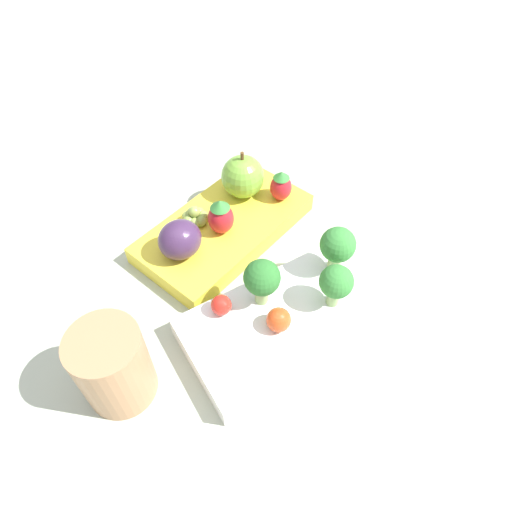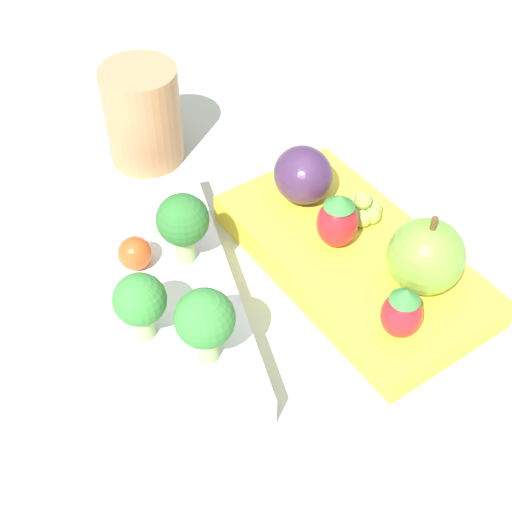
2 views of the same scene
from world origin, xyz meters
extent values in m
plane|color=#ADB7A3|center=(0.00, 0.00, 0.00)|extent=(4.00, 4.00, 0.00)
cube|color=white|center=(0.01, 0.07, 0.01)|extent=(0.24, 0.14, 0.02)
cube|color=yellow|center=(-0.01, -0.07, 0.01)|extent=(0.22, 0.14, 0.02)
cylinder|color=#93B770|center=(-0.06, 0.06, 0.04)|extent=(0.01, 0.01, 0.02)
sphere|color=#388438|center=(-0.06, 0.06, 0.06)|extent=(0.04, 0.04, 0.04)
cylinder|color=#93B770|center=(-0.02, 0.09, 0.03)|extent=(0.01, 0.01, 0.02)
sphere|color=#388438|center=(-0.02, 0.09, 0.06)|extent=(0.03, 0.03, 0.03)
cylinder|color=#93B770|center=(0.03, 0.04, 0.04)|extent=(0.01, 0.01, 0.02)
sphere|color=#2D702D|center=(0.03, 0.04, 0.06)|extent=(0.04, 0.04, 0.04)
sphere|color=#DB4C1E|center=(0.04, 0.08, 0.04)|extent=(0.02, 0.02, 0.02)
sphere|color=red|center=(0.07, 0.03, 0.03)|extent=(0.02, 0.02, 0.02)
sphere|color=#70A838|center=(-0.06, -0.10, 0.05)|extent=(0.05, 0.05, 0.05)
cylinder|color=brown|center=(-0.06, -0.10, 0.08)|extent=(0.00, 0.00, 0.01)
ellipsoid|color=red|center=(0.00, -0.06, 0.04)|extent=(0.03, 0.03, 0.04)
cone|color=#388438|center=(0.00, -0.06, 0.06)|extent=(0.02, 0.02, 0.01)
ellipsoid|color=red|center=(-0.09, -0.06, 0.04)|extent=(0.03, 0.03, 0.03)
cone|color=#388438|center=(-0.09, -0.06, 0.06)|extent=(0.02, 0.02, 0.01)
ellipsoid|color=#42284C|center=(0.05, -0.06, 0.04)|extent=(0.05, 0.04, 0.04)
sphere|color=#8EA84C|center=(0.02, -0.09, 0.03)|extent=(0.01, 0.01, 0.01)
sphere|color=#8EA84C|center=(0.02, -0.09, 0.03)|extent=(0.01, 0.01, 0.01)
sphere|color=#8EA84C|center=(0.01, -0.08, 0.03)|extent=(0.01, 0.01, 0.01)
sphere|color=#8EA84C|center=(0.01, -0.09, 0.03)|extent=(0.01, 0.01, 0.01)
sphere|color=#8EA84C|center=(0.01, -0.10, 0.03)|extent=(0.01, 0.01, 0.01)
sphere|color=#8EA84C|center=(0.01, -0.10, 0.03)|extent=(0.01, 0.01, 0.01)
sphere|color=#8EA84C|center=(0.02, -0.10, 0.03)|extent=(0.01, 0.01, 0.01)
sphere|color=#8EA84C|center=(0.02, -0.09, 0.04)|extent=(0.01, 0.01, 0.01)
cylinder|color=tan|center=(0.18, 0.02, 0.04)|extent=(0.06, 0.06, 0.09)
camera|label=1|loc=(0.20, 0.24, 0.41)|focal=32.00mm
camera|label=2|loc=(-0.31, 0.14, 0.39)|focal=50.00mm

